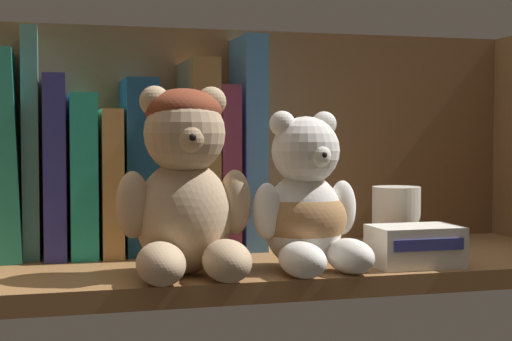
{
  "coord_description": "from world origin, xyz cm",
  "views": [
    {
      "loc": [
        -22.55,
        -78.39,
        15.23
      ],
      "look_at": [
        -1.29,
        0.0,
        11.4
      ],
      "focal_mm": 54.19,
      "sensor_mm": 36.0,
      "label": 1
    }
  ],
  "objects_px": {
    "book_11": "(243,143)",
    "book_9": "(195,156)",
    "book_2": "(8,155)",
    "book_7": "(138,166)",
    "book_6": "(109,181)",
    "teddy_bear_larger": "(185,186)",
    "book_10": "(220,168)",
    "book_8": "(168,183)",
    "book_3": "(31,143)",
    "book_4": "(54,166)",
    "book_5": "(82,174)",
    "small_product_box": "(415,246)",
    "pillar_candle": "(397,220)",
    "teddy_bear_smaller": "(306,207)"
  },
  "relations": [
    {
      "from": "book_11",
      "to": "book_9",
      "type": "bearing_deg",
      "value": 180.0
    },
    {
      "from": "book_2",
      "to": "book_8",
      "type": "relative_size",
      "value": 1.43
    },
    {
      "from": "book_4",
      "to": "book_11",
      "type": "height_order",
      "value": "book_11"
    },
    {
      "from": "book_3",
      "to": "book_4",
      "type": "xyz_separation_m",
      "value": [
        0.02,
        0.0,
        -0.02
      ]
    },
    {
      "from": "book_7",
      "to": "teddy_bear_larger",
      "type": "height_order",
      "value": "book_7"
    },
    {
      "from": "book_8",
      "to": "book_11",
      "type": "xyz_separation_m",
      "value": [
        0.09,
        0.0,
        0.05
      ]
    },
    {
      "from": "book_7",
      "to": "book_9",
      "type": "distance_m",
      "value": 0.07
    },
    {
      "from": "book_3",
      "to": "book_5",
      "type": "xyz_separation_m",
      "value": [
        0.05,
        0.0,
        -0.03
      ]
    },
    {
      "from": "book_8",
      "to": "small_product_box",
      "type": "distance_m",
      "value": 0.29
    },
    {
      "from": "book_5",
      "to": "book_6",
      "type": "relative_size",
      "value": 1.1
    },
    {
      "from": "teddy_bear_smaller",
      "to": "small_product_box",
      "type": "bearing_deg",
      "value": -6.35
    },
    {
      "from": "teddy_bear_larger",
      "to": "book_4",
      "type": "bearing_deg",
      "value": 125.66
    },
    {
      "from": "book_5",
      "to": "book_2",
      "type": "bearing_deg",
      "value": 180.0
    },
    {
      "from": "book_2",
      "to": "book_7",
      "type": "relative_size",
      "value": 1.14
    },
    {
      "from": "book_7",
      "to": "book_6",
      "type": "bearing_deg",
      "value": 180.0
    },
    {
      "from": "book_3",
      "to": "book_4",
      "type": "height_order",
      "value": "book_3"
    },
    {
      "from": "book_7",
      "to": "book_11",
      "type": "distance_m",
      "value": 0.12
    },
    {
      "from": "book_2",
      "to": "book_5",
      "type": "xyz_separation_m",
      "value": [
        0.08,
        0.0,
        -0.02
      ]
    },
    {
      "from": "book_6",
      "to": "book_8",
      "type": "xyz_separation_m",
      "value": [
        0.07,
        0.0,
        -0.0
      ]
    },
    {
      "from": "book_2",
      "to": "book_5",
      "type": "relative_size",
      "value": 1.25
    },
    {
      "from": "teddy_bear_larger",
      "to": "book_7",
      "type": "bearing_deg",
      "value": 98.63
    },
    {
      "from": "book_11",
      "to": "pillar_candle",
      "type": "xyz_separation_m",
      "value": [
        0.15,
        -0.09,
        -0.08
      ]
    },
    {
      "from": "book_2",
      "to": "pillar_candle",
      "type": "distance_m",
      "value": 0.43
    },
    {
      "from": "book_4",
      "to": "book_3",
      "type": "bearing_deg",
      "value": 180.0
    },
    {
      "from": "book_10",
      "to": "book_9",
      "type": "bearing_deg",
      "value": 180.0
    },
    {
      "from": "pillar_candle",
      "to": "small_product_box",
      "type": "height_order",
      "value": "pillar_candle"
    },
    {
      "from": "book_4",
      "to": "book_6",
      "type": "distance_m",
      "value": 0.06
    },
    {
      "from": "book_3",
      "to": "book_11",
      "type": "distance_m",
      "value": 0.24
    },
    {
      "from": "book_2",
      "to": "book_4",
      "type": "height_order",
      "value": "book_2"
    },
    {
      "from": "book_2",
      "to": "book_6",
      "type": "bearing_deg",
      "value": 0.0
    },
    {
      "from": "teddy_bear_larger",
      "to": "book_10",
      "type": "bearing_deg",
      "value": 67.03
    },
    {
      "from": "book_2",
      "to": "book_7",
      "type": "height_order",
      "value": "book_2"
    },
    {
      "from": "book_4",
      "to": "teddy_bear_smaller",
      "type": "xyz_separation_m",
      "value": [
        0.24,
        -0.16,
        -0.04
      ]
    },
    {
      "from": "teddy_bear_smaller",
      "to": "small_product_box",
      "type": "relative_size",
      "value": 1.78
    },
    {
      "from": "book_2",
      "to": "small_product_box",
      "type": "xyz_separation_m",
      "value": [
        0.4,
        -0.17,
        -0.09
      ]
    },
    {
      "from": "book_11",
      "to": "small_product_box",
      "type": "height_order",
      "value": "book_11"
    },
    {
      "from": "teddy_bear_larger",
      "to": "book_2",
      "type": "bearing_deg",
      "value": 135.25
    },
    {
      "from": "book_3",
      "to": "book_8",
      "type": "relative_size",
      "value": 1.59
    },
    {
      "from": "book_3",
      "to": "pillar_candle",
      "type": "relative_size",
      "value": 3.3
    },
    {
      "from": "book_2",
      "to": "book_7",
      "type": "bearing_deg",
      "value": 0.0
    },
    {
      "from": "book_7",
      "to": "book_4",
      "type": "bearing_deg",
      "value": 180.0
    },
    {
      "from": "teddy_bear_smaller",
      "to": "book_7",
      "type": "bearing_deg",
      "value": 131.76
    },
    {
      "from": "book_7",
      "to": "book_8",
      "type": "relative_size",
      "value": 1.26
    },
    {
      "from": "book_2",
      "to": "book_11",
      "type": "distance_m",
      "value": 0.26
    },
    {
      "from": "small_product_box",
      "to": "pillar_candle",
      "type": "bearing_deg",
      "value": 76.74
    },
    {
      "from": "book_6",
      "to": "pillar_candle",
      "type": "bearing_deg",
      "value": -16.51
    },
    {
      "from": "book_10",
      "to": "small_product_box",
      "type": "distance_m",
      "value": 0.25
    },
    {
      "from": "book_6",
      "to": "book_9",
      "type": "bearing_deg",
      "value": 0.0
    },
    {
      "from": "teddy_bear_larger",
      "to": "pillar_candle",
      "type": "bearing_deg",
      "value": 16.01
    },
    {
      "from": "book_9",
      "to": "book_7",
      "type": "bearing_deg",
      "value": 180.0
    }
  ]
}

